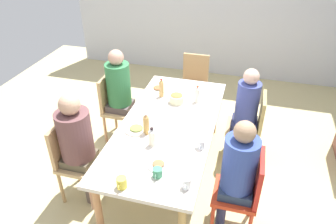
{
  "coord_description": "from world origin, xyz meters",
  "views": [
    {
      "loc": [
        2.71,
        0.74,
        2.67
      ],
      "look_at": [
        0.0,
        0.0,
        0.87
      ],
      "focal_mm": 34.12,
      "sensor_mm": 36.0,
      "label": 1
    }
  ],
  "objects_px": {
    "chair_4": "(245,190)",
    "cup_3": "(122,183)",
    "person_1": "(77,139)",
    "cup_0": "(187,183)",
    "person_2": "(120,89)",
    "chair_3": "(194,81)",
    "person_4": "(238,169)",
    "plate_2": "(159,89)",
    "dining_table": "(168,129)",
    "chair_2": "(115,104)",
    "bottle_3": "(152,137)",
    "chair_0": "(251,124)",
    "plate_1": "(159,165)",
    "person_0": "(245,109)",
    "plate_0": "(136,129)",
    "bowl_0": "(177,98)",
    "cup_2": "(200,144)",
    "bottle_1": "(197,94)",
    "chair_1": "(73,157)",
    "cup_1": "(157,173)",
    "bottle_2": "(161,88)"
  },
  "relations": [
    {
      "from": "chair_4",
      "to": "cup_3",
      "type": "xyz_separation_m",
      "value": [
        0.45,
        -1.0,
        0.26
      ]
    },
    {
      "from": "person_1",
      "to": "cup_0",
      "type": "relative_size",
      "value": 11.32
    },
    {
      "from": "person_2",
      "to": "chair_3",
      "type": "distance_m",
      "value": 1.23
    },
    {
      "from": "person_4",
      "to": "plate_2",
      "type": "distance_m",
      "value": 1.67
    },
    {
      "from": "dining_table",
      "to": "chair_2",
      "type": "distance_m",
      "value": 1.04
    },
    {
      "from": "bottle_3",
      "to": "chair_0",
      "type": "bearing_deg",
      "value": 135.21
    },
    {
      "from": "person_4",
      "to": "plate_1",
      "type": "relative_size",
      "value": 6.15
    },
    {
      "from": "person_0",
      "to": "person_2",
      "type": "distance_m",
      "value": 1.56
    },
    {
      "from": "person_1",
      "to": "chair_4",
      "type": "height_order",
      "value": "person_1"
    },
    {
      "from": "person_0",
      "to": "cup_0",
      "type": "bearing_deg",
      "value": -15.55
    },
    {
      "from": "plate_0",
      "to": "bowl_0",
      "type": "bearing_deg",
      "value": 158.05
    },
    {
      "from": "person_1",
      "to": "cup_2",
      "type": "xyz_separation_m",
      "value": [
        -0.23,
        1.19,
        0.01
      ]
    },
    {
      "from": "person_1",
      "to": "bottle_1",
      "type": "distance_m",
      "value": 1.47
    },
    {
      "from": "cup_0",
      "to": "cup_3",
      "type": "relative_size",
      "value": 0.9
    },
    {
      "from": "chair_1",
      "to": "person_1",
      "type": "relative_size",
      "value": 0.72
    },
    {
      "from": "chair_0",
      "to": "bottle_1",
      "type": "relative_size",
      "value": 4.25
    },
    {
      "from": "plate_1",
      "to": "chair_0",
      "type": "bearing_deg",
      "value": 147.13
    },
    {
      "from": "cup_2",
      "to": "person_1",
      "type": "bearing_deg",
      "value": -79.0
    },
    {
      "from": "plate_2",
      "to": "cup_1",
      "type": "distance_m",
      "value": 1.57
    },
    {
      "from": "chair_1",
      "to": "plate_1",
      "type": "xyz_separation_m",
      "value": [
        0.12,
        0.97,
        0.23
      ]
    },
    {
      "from": "cup_3",
      "to": "chair_1",
      "type": "bearing_deg",
      "value": -121.03
    },
    {
      "from": "plate_0",
      "to": "bottle_3",
      "type": "height_order",
      "value": "bottle_3"
    },
    {
      "from": "chair_0",
      "to": "person_4",
      "type": "bearing_deg",
      "value": -4.75
    },
    {
      "from": "person_0",
      "to": "cup_2",
      "type": "xyz_separation_m",
      "value": [
        0.85,
        -0.37,
        0.06
      ]
    },
    {
      "from": "chair_0",
      "to": "cup_2",
      "type": "bearing_deg",
      "value": -28.61
    },
    {
      "from": "bottle_1",
      "to": "bottle_2",
      "type": "xyz_separation_m",
      "value": [
        -0.01,
        -0.44,
        0.01
      ]
    },
    {
      "from": "bottle_2",
      "to": "cup_1",
      "type": "bearing_deg",
      "value": 14.87
    },
    {
      "from": "chair_3",
      "to": "cup_3",
      "type": "xyz_separation_m",
      "value": [
        2.45,
        -0.12,
        0.26
      ]
    },
    {
      "from": "plate_0",
      "to": "cup_0",
      "type": "distance_m",
      "value": 0.94
    },
    {
      "from": "dining_table",
      "to": "cup_0",
      "type": "distance_m",
      "value": 0.95
    },
    {
      "from": "bottle_3",
      "to": "plate_2",
      "type": "bearing_deg",
      "value": -166.42
    },
    {
      "from": "plate_2",
      "to": "cup_0",
      "type": "relative_size",
      "value": 2.19
    },
    {
      "from": "chair_3",
      "to": "bottle_1",
      "type": "bearing_deg",
      "value": 12.75
    },
    {
      "from": "chair_0",
      "to": "plate_2",
      "type": "distance_m",
      "value": 1.22
    },
    {
      "from": "plate_0",
      "to": "bottle_1",
      "type": "xyz_separation_m",
      "value": [
        -0.74,
        0.5,
        0.09
      ]
    },
    {
      "from": "plate_1",
      "to": "cup_3",
      "type": "relative_size",
      "value": 1.63
    },
    {
      "from": "chair_1",
      "to": "person_2",
      "type": "relative_size",
      "value": 0.71
    },
    {
      "from": "chair_1",
      "to": "bottle_2",
      "type": "relative_size",
      "value": 3.81
    },
    {
      "from": "chair_4",
      "to": "bottle_2",
      "type": "height_order",
      "value": "bottle_2"
    },
    {
      "from": "person_2",
      "to": "person_4",
      "type": "bearing_deg",
      "value": 55.31
    },
    {
      "from": "chair_3",
      "to": "plate_1",
      "type": "bearing_deg",
      "value": 2.52
    },
    {
      "from": "chair_0",
      "to": "person_2",
      "type": "distance_m",
      "value": 1.67
    },
    {
      "from": "bottle_1",
      "to": "bottle_2",
      "type": "bearing_deg",
      "value": -91.81
    },
    {
      "from": "dining_table",
      "to": "person_1",
      "type": "bearing_deg",
      "value": -55.36
    },
    {
      "from": "chair_0",
      "to": "cup_1",
      "type": "xyz_separation_m",
      "value": [
        1.33,
        -0.75,
        0.25
      ]
    },
    {
      "from": "chair_3",
      "to": "plate_2",
      "type": "relative_size",
      "value": 3.71
    },
    {
      "from": "chair_2",
      "to": "person_4",
      "type": "relative_size",
      "value": 0.72
    },
    {
      "from": "bowl_0",
      "to": "bottle_1",
      "type": "distance_m",
      "value": 0.25
    },
    {
      "from": "chair_3",
      "to": "cup_0",
      "type": "xyz_separation_m",
      "value": [
        2.31,
        0.39,
        0.26
      ]
    },
    {
      "from": "bottle_3",
      "to": "chair_2",
      "type": "bearing_deg",
      "value": -138.72
    }
  ]
}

